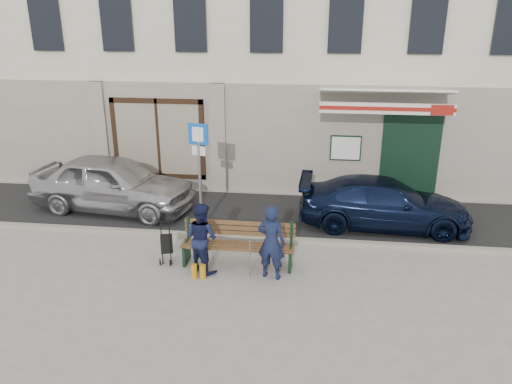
% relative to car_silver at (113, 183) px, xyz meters
% --- Properties ---
extents(ground, '(80.00, 80.00, 0.00)m').
position_rel_car_silver_xyz_m(ground, '(3.95, -3.04, -0.75)').
color(ground, '#9E9991').
rests_on(ground, ground).
extents(asphalt_lane, '(60.00, 3.20, 0.01)m').
position_rel_car_silver_xyz_m(asphalt_lane, '(3.95, 0.06, -0.75)').
color(asphalt_lane, '#282828').
rests_on(asphalt_lane, ground).
extents(curb, '(60.00, 0.18, 0.12)m').
position_rel_car_silver_xyz_m(curb, '(3.95, -1.54, -0.69)').
color(curb, '#9E9384').
rests_on(curb, ground).
extents(building, '(20.00, 8.27, 10.00)m').
position_rel_car_silver_xyz_m(building, '(3.95, 5.42, 4.22)').
color(building, beige).
rests_on(building, ground).
extents(car_silver, '(4.61, 2.34, 1.50)m').
position_rel_car_silver_xyz_m(car_silver, '(0.00, 0.00, 0.00)').
color(car_silver, '#B8B8BD').
rests_on(car_silver, ground).
extents(car_navy, '(4.28, 1.86, 1.23)m').
position_rel_car_silver_xyz_m(car_navy, '(7.15, -0.27, -0.14)').
color(car_navy, black).
rests_on(car_navy, ground).
extents(parking_sign, '(0.49, 0.14, 2.69)m').
position_rel_car_silver_xyz_m(parking_sign, '(2.68, -1.09, 1.05)').
color(parking_sign, gray).
rests_on(parking_sign, ground).
extents(bench, '(2.40, 1.17, 0.98)m').
position_rel_car_silver_xyz_m(bench, '(3.80, -2.74, -0.29)').
color(bench, brown).
rests_on(bench, ground).
extents(man, '(0.64, 0.49, 1.57)m').
position_rel_car_silver_xyz_m(man, '(4.60, -3.18, 0.03)').
color(man, '#141B37').
rests_on(man, ground).
extents(woman, '(0.91, 0.86, 1.49)m').
position_rel_car_silver_xyz_m(woman, '(3.15, -3.05, -0.01)').
color(woman, '#15193A').
rests_on(woman, ground).
extents(stroller, '(0.32, 0.41, 0.90)m').
position_rel_car_silver_xyz_m(stroller, '(2.30, -2.78, -0.36)').
color(stroller, black).
rests_on(stroller, ground).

